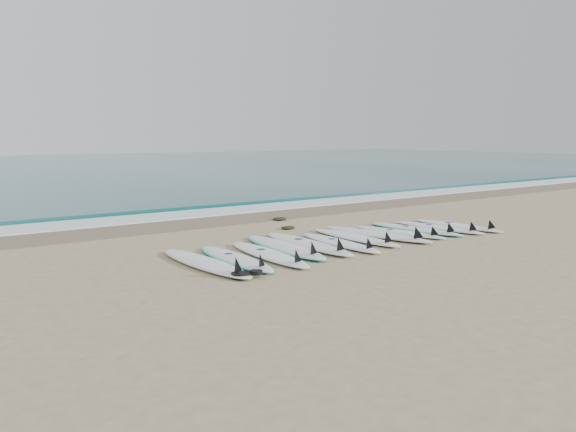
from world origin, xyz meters
TOP-DOWN VIEW (x-y plane):
  - ground at (0.00, 0.00)m, footprint 120.00×120.00m
  - ocean at (0.00, 32.50)m, footprint 120.00×55.00m
  - wet_sand_band at (0.00, 4.10)m, footprint 120.00×1.80m
  - foam_band at (0.00, 5.50)m, footprint 120.00×1.40m
  - wave_crest at (0.00, 7.00)m, footprint 120.00×1.00m
  - surfboard_0 at (-3.34, -0.21)m, footprint 0.64×2.73m
  - surfboard_1 at (-2.74, -0.16)m, footprint 0.75×2.50m
  - surfboard_2 at (-2.10, -0.25)m, footprint 0.76×2.65m
  - surfboard_3 at (-1.48, 0.15)m, footprint 0.94×2.81m
  - surfboard_4 at (-0.95, 0.10)m, footprint 0.78×2.88m
  - surfboard_5 at (-0.35, -0.17)m, footprint 0.70×2.47m
  - surfboard_6 at (0.30, 0.08)m, footprint 0.60×2.60m
  - surfboard_7 at (0.92, 0.07)m, footprint 0.98×2.88m
  - surfboard_8 at (1.55, -0.01)m, footprint 0.85×2.35m
  - surfboard_9 at (2.15, 0.10)m, footprint 0.85×2.51m
  - surfboard_10 at (2.75, -0.09)m, footprint 0.68×2.43m
  - surfboard_11 at (3.33, -0.18)m, footprint 0.58×2.44m
  - seaweed_near at (-0.03, 2.03)m, footprint 0.35×0.28m
  - seaweed_far at (0.61, 3.25)m, footprint 0.39×0.30m
  - leash_coil at (-3.23, -1.22)m, footprint 0.46×0.36m

SIDE VIEW (x-z plane):
  - ground at x=0.00m, z-range 0.00..0.00m
  - wet_sand_band at x=0.00m, z-range 0.00..0.01m
  - ocean at x=0.00m, z-range 0.00..0.03m
  - foam_band at x=0.00m, z-range 0.00..0.04m
  - seaweed_near at x=-0.03m, z-range 0.00..0.07m
  - seaweed_far at x=0.61m, z-range 0.00..0.08m
  - surfboard_1 at x=-2.74m, z-range -0.11..0.20m
  - surfboard_9 at x=2.15m, z-range -0.11..0.20m
  - leash_coil at x=-3.23m, z-range -0.01..0.10m
  - wave_crest at x=0.00m, z-range 0.00..0.10m
  - surfboard_8 at x=1.55m, z-range -0.10..0.20m
  - surfboard_3 at x=-1.48m, z-range -0.12..0.23m
  - surfboard_10 at x=2.75m, z-range -0.10..0.21m
  - surfboard_11 at x=3.33m, z-range -0.10..0.21m
  - surfboard_5 at x=-0.35m, z-range -0.10..0.21m
  - surfboard_6 at x=0.30m, z-range -0.11..0.22m
  - surfboard_2 at x=-2.10m, z-range -0.11..0.22m
  - surfboard_0 at x=-3.34m, z-range -0.11..0.23m
  - surfboard_7 at x=0.92m, z-range -0.12..0.24m
  - surfboard_4 at x=-0.95m, z-range -0.12..0.25m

